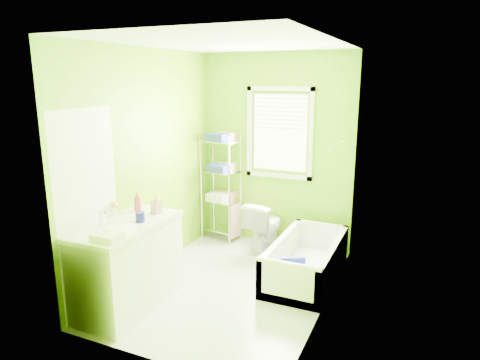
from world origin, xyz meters
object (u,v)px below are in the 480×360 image
at_px(toilet, 264,226).
at_px(bathtub, 305,266).
at_px(wire_shelf_unit, 222,176).
at_px(vanity, 128,263).

bearing_deg(toilet, bathtub, 147.14).
distance_m(bathtub, wire_shelf_unit, 1.80).
xyz_separation_m(bathtub, wire_shelf_unit, (-1.43, 0.77, 0.78)).
height_order(toilet, vanity, vanity).
bearing_deg(vanity, toilet, 69.32).
relative_size(bathtub, toilet, 2.17).
bearing_deg(wire_shelf_unit, toilet, -12.38).
height_order(bathtub, wire_shelf_unit, wire_shelf_unit).
bearing_deg(vanity, wire_shelf_unit, 89.02).
bearing_deg(toilet, wire_shelf_unit, -5.38).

